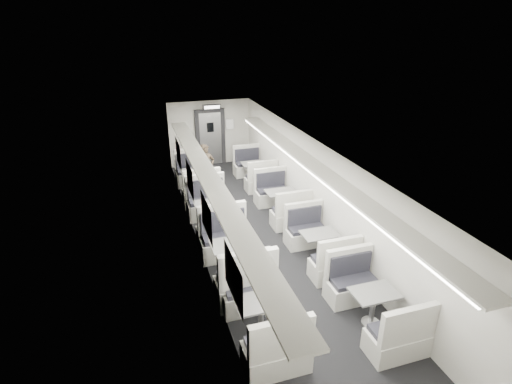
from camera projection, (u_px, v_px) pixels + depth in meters
room at (260, 196)px, 9.55m from camera, size 3.24×12.24×2.64m
booth_left_a at (197, 182)px, 12.52m from camera, size 1.09×2.21×1.18m
booth_left_b at (213, 216)px, 10.35m from camera, size 1.10×2.23×1.19m
booth_left_c at (234, 260)px, 8.46m from camera, size 1.14×2.32×1.24m
booth_left_d at (261, 317)px, 6.89m from camera, size 1.03×2.09×1.12m
booth_right_a at (254, 172)px, 13.40m from camera, size 0.98×1.98×1.06m
booth_right_b at (281, 203)px, 11.20m from camera, size 0.99×2.02×1.08m
booth_right_c at (319, 246)px, 9.07m from camera, size 0.97×1.98×1.06m
booth_right_d at (373, 307)px, 7.15m from camera, size 0.98×2.00×1.07m
passenger at (206, 169)px, 12.41m from camera, size 0.67×0.53×1.60m
window_a at (178, 154)px, 12.05m from camera, size 0.02×1.18×0.84m
window_b at (190, 180)px, 10.13m from camera, size 0.02×1.18×0.84m
window_c at (207, 218)px, 8.21m from camera, size 0.02×1.18×0.84m
window_d at (233, 279)px, 6.29m from camera, size 0.02×1.18×0.84m
luggage_rack_left at (210, 179)px, 8.66m from camera, size 0.46×10.40×0.09m
luggage_rack_right at (315, 167)px, 9.35m from camera, size 0.46×10.40×0.09m
vestibule_door at (210, 138)px, 14.80m from camera, size 1.10×0.13×2.10m
exit_sign at (212, 107)px, 13.88m from camera, size 0.62×0.12×0.16m
wall_notice at (230, 124)px, 14.81m from camera, size 0.32×0.02×0.40m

